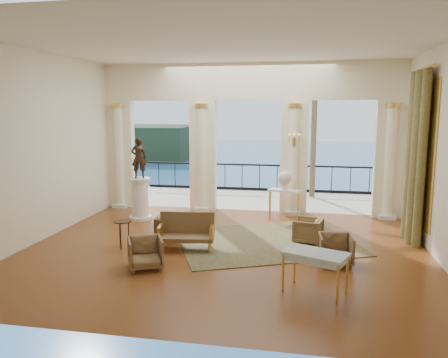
% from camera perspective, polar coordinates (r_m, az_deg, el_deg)
% --- Properties ---
extents(floor, '(9.00, 9.00, 0.00)m').
position_cam_1_polar(floor, '(9.98, 0.08, -9.23)').
color(floor, '#54290A').
rests_on(floor, ground).
extents(room_walls, '(9.00, 9.00, 9.00)m').
position_cam_1_polar(room_walls, '(8.38, -1.33, 7.31)').
color(room_walls, white).
rests_on(room_walls, ground).
extents(arcade, '(9.00, 0.56, 4.50)m').
position_cam_1_polar(arcade, '(13.26, 3.13, 6.69)').
color(arcade, '#FFF5CC').
rests_on(arcade, ground).
extents(terrace, '(10.00, 3.60, 0.10)m').
position_cam_1_polar(terrace, '(15.54, 4.01, -2.75)').
color(terrace, '#BAB399').
rests_on(terrace, ground).
extents(balustrade, '(9.00, 0.06, 1.03)m').
position_cam_1_polar(balustrade, '(17.02, 4.65, -0.14)').
color(balustrade, black).
rests_on(balustrade, terrace).
extents(palm_tree, '(2.00, 2.00, 4.50)m').
position_cam_1_polar(palm_tree, '(15.94, 11.85, 12.35)').
color(palm_tree, '#4C3823').
rests_on(palm_tree, terrace).
extents(headland, '(22.00, 18.00, 6.00)m').
position_cam_1_polar(headland, '(85.65, -11.17, 4.85)').
color(headland, black).
rests_on(headland, sea).
extents(sea, '(160.00, 160.00, 0.00)m').
position_cam_1_polar(sea, '(69.93, 9.14, 1.50)').
color(sea, '#1F5D8E').
rests_on(sea, ground).
extents(curtain, '(0.33, 1.40, 4.09)m').
position_cam_1_polar(curtain, '(11.16, 23.80, 2.57)').
color(curtain, brown).
rests_on(curtain, ground).
extents(window_frame, '(0.04, 1.60, 3.40)m').
position_cam_1_polar(window_frame, '(11.20, 24.76, 2.94)').
color(window_frame, gold).
rests_on(window_frame, room_walls).
extents(wall_sconce, '(0.30, 0.11, 0.33)m').
position_cam_1_polar(wall_sconce, '(12.86, 9.15, 4.93)').
color(wall_sconce, gold).
rests_on(wall_sconce, arcade).
extents(rug, '(4.95, 4.49, 0.02)m').
position_cam_1_polar(rug, '(10.61, 5.38, -8.09)').
color(rug, '#2A3119').
rests_on(rug, ground).
extents(armchair_a, '(0.86, 0.84, 0.68)m').
position_cam_1_polar(armchair_a, '(8.95, -10.24, -9.29)').
color(armchair_a, '#4F3E22').
rests_on(armchair_a, ground).
extents(armchair_b, '(0.70, 0.66, 0.68)m').
position_cam_1_polar(armchair_b, '(9.29, 14.38, -8.72)').
color(armchair_b, '#4F3E22').
rests_on(armchair_b, ground).
extents(armchair_c, '(0.71, 0.74, 0.65)m').
position_cam_1_polar(armchair_c, '(10.59, 10.90, -6.47)').
color(armchair_c, '#4F3E22').
rests_on(armchair_c, ground).
extents(armchair_d, '(0.64, 0.67, 0.64)m').
position_cam_1_polar(armchair_d, '(10.78, -7.10, -6.12)').
color(armchair_d, '#4F3E22').
rests_on(armchair_d, ground).
extents(settee, '(1.30, 0.69, 0.82)m').
position_cam_1_polar(settee, '(9.99, -4.89, -6.81)').
color(settee, '#4F3E22').
rests_on(settee, ground).
extents(game_table, '(1.21, 0.94, 0.73)m').
position_cam_1_polar(game_table, '(7.73, 11.85, -9.86)').
color(game_table, '#9BB3C5').
rests_on(game_table, ground).
extents(pedestal, '(0.66, 0.66, 1.20)m').
position_cam_1_polar(pedestal, '(12.76, -10.91, -2.63)').
color(pedestal, silver).
rests_on(pedestal, ground).
extents(statue, '(0.49, 0.42, 1.15)m').
position_cam_1_polar(statue, '(12.58, -11.08, 2.73)').
color(statue, black).
rests_on(statue, pedestal).
extents(console_table, '(0.98, 0.64, 0.87)m').
position_cam_1_polar(console_table, '(12.61, 7.88, -2.05)').
color(console_table, silver).
rests_on(console_table, ground).
extents(urn, '(0.39, 0.39, 0.52)m').
position_cam_1_polar(urn, '(12.53, 7.92, -0.07)').
color(urn, white).
rests_on(urn, console_table).
extents(side_table, '(0.40, 0.40, 0.65)m').
position_cam_1_polar(side_table, '(10.19, -13.09, -5.84)').
color(side_table, black).
rests_on(side_table, ground).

